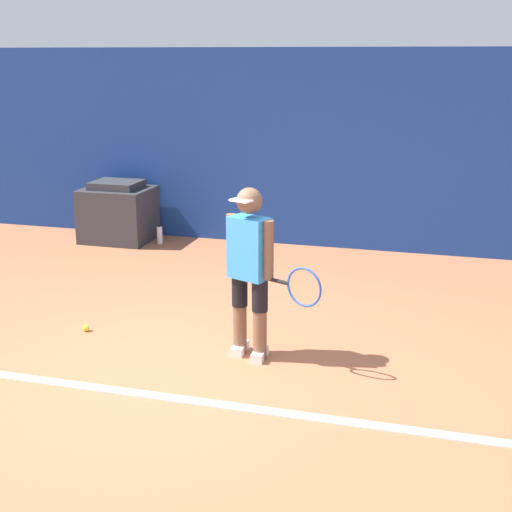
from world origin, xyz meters
The scene contains 7 objects.
ground_plane centered at (0.00, 0.00, 0.00)m, with size 24.00×24.00×0.00m, color #B76642.
back_wall centered at (0.00, 4.38, 1.32)m, with size 24.00×0.10×2.64m.
court_baseline centered at (0.00, -0.41, 0.01)m, with size 21.60×0.10×0.01m.
tennis_player centered at (0.54, 0.53, 0.82)m, with size 0.90×0.44×1.49m.
tennis_ball centered at (-1.14, 0.66, 0.03)m, with size 0.07×0.07×0.07m.
covered_chair centered at (-2.38, 3.88, 0.40)m, with size 0.93×0.78×0.85m.
water_bottle centered at (-1.76, 3.87, 0.12)m, with size 0.08×0.08×0.27m.
Camera 1 is at (2.15, -5.00, 2.55)m, focal length 50.00 mm.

